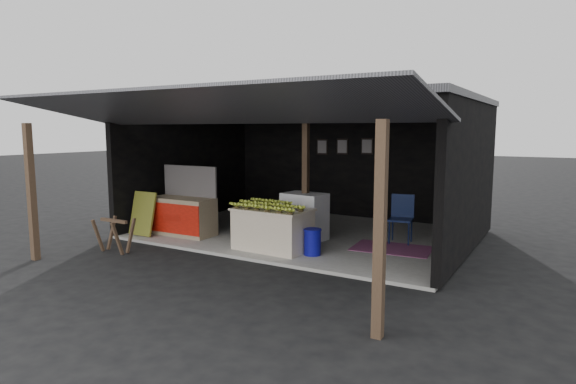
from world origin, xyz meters
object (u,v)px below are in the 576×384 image
Objects in this scene: white_crate at (304,216)px; plastic_chair at (402,214)px; banana_table at (273,229)px; water_barrel at (312,243)px; neighbor_stall at (183,214)px; sawhorse at (114,232)px.

white_crate is 1.00× the size of plastic_chair.
water_barrel is (0.86, 0.02, -0.17)m from banana_table.
neighbor_stall is at bearing 179.15° from banana_table.
sawhorse is 1.50× the size of water_barrel.
water_barrel is 2.19m from plastic_chair.
neighbor_stall is at bearing -166.38° from plastic_chair.
plastic_chair reaches higher than white_crate.
white_crate reaches higher than water_barrel.
neighbor_stall is 2.18× the size of sawhorse.
water_barrel is at bearing -48.32° from white_crate.
sawhorse reaches higher than water_barrel.
neighbor_stall is at bearing 83.32° from sawhorse.
neighbor_stall is (-2.55, -0.95, -0.04)m from white_crate.
sawhorse is (-2.64, -1.58, -0.05)m from banana_table.
white_crate is 1.32m from water_barrel.
sawhorse is 5.77m from plastic_chair.
neighbor_stall reaches higher than plastic_chair.
banana_table is 1.52× the size of white_crate.
sawhorse is at bearing -155.34° from water_barrel.
banana_table is 0.88m from water_barrel.
neighbor_stall reaches higher than sawhorse.
plastic_chair reaches higher than sawhorse.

